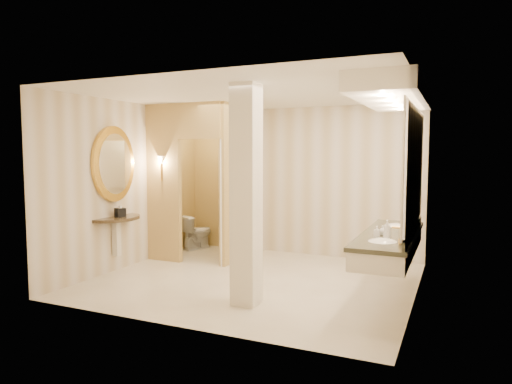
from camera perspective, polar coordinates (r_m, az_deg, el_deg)
floor at (r=6.86m, az=-0.26°, el=-10.93°), size 4.50×4.50×0.00m
ceiling at (r=6.65m, az=-0.27°, el=12.07°), size 4.50×4.50×0.00m
wall_back at (r=8.48m, az=5.28°, el=1.35°), size 4.50×0.02×2.70m
wall_front at (r=4.87m, az=-9.95°, el=-1.28°), size 4.50×0.02×2.70m
wall_left at (r=7.81m, az=-15.50°, el=0.90°), size 0.02×4.00×2.70m
wall_right at (r=6.06m, az=19.54°, el=-0.30°), size 0.02×4.00×2.70m
toilet_closet at (r=7.98m, az=-4.80°, el=1.39°), size 1.50×1.55×2.70m
wall_sconce at (r=7.94m, az=-11.77°, el=3.79°), size 0.14×0.14×0.42m
vanity at (r=5.87m, az=16.83°, el=2.34°), size 0.75×2.42×2.09m
console_shelf at (r=7.47m, az=-17.33°, el=0.57°), size 0.90×0.90×1.90m
pillar at (r=5.56m, az=-1.23°, el=-0.46°), size 0.31×0.31×2.70m
tissue_box at (r=7.44m, az=-16.61°, el=-2.46°), size 0.18×0.18×0.14m
toilet at (r=9.05m, az=-7.46°, el=-4.94°), size 0.57×0.74×0.67m
soap_bottle_a at (r=5.59m, az=14.87°, el=-4.80°), size 0.07×0.07×0.14m
soap_bottle_b at (r=5.76m, az=15.56°, el=-4.62°), size 0.11×0.11×0.12m
soap_bottle_c at (r=5.52m, az=16.07°, el=-4.50°), size 0.09×0.10×0.22m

